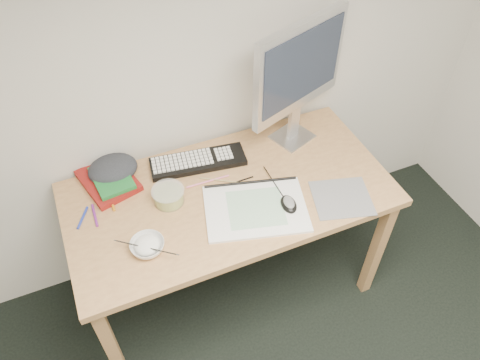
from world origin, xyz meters
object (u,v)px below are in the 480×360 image
Objects in this scene: desk at (230,204)px; keyboard at (198,162)px; monitor at (299,71)px; sketchpad at (256,209)px; rice_bowl at (148,246)px.

desk is 0.25m from keyboard.
sketchpad is at bearing -155.28° from monitor.
keyboard reaches higher than sketchpad.
monitor reaches higher than sketchpad.
monitor is 4.53× the size of rice_bowl.
desk is at bearing -65.00° from keyboard.
rice_bowl is (-0.82, -0.37, -0.36)m from monitor.
monitor is (0.35, 0.35, 0.37)m from sketchpad.
desk is 0.17m from sketchpad.
rice_bowl reaches higher than sketchpad.
sketchpad is 0.47m from rice_bowl.
monitor is at bearing 59.79° from sketchpad.
rice_bowl is (-0.34, -0.37, 0.01)m from keyboard.
monitor is at bearing 24.19° from rice_bowl.
monitor is 0.96m from rice_bowl.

